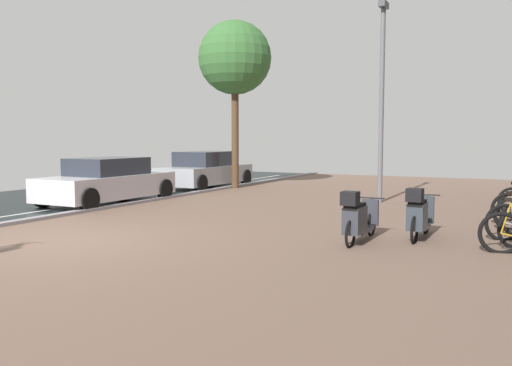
{
  "coord_description": "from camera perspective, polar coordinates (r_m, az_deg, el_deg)",
  "views": [
    {
      "loc": [
        7.77,
        -6.95,
        1.92
      ],
      "look_at": [
        3.13,
        2.13,
        1.06
      ],
      "focal_mm": 37.26,
      "sensor_mm": 36.0,
      "label": 1
    }
  ],
  "objects": [
    {
      "name": "parked_car_near",
      "position": [
        16.33,
        -15.63,
        0.14
      ],
      "size": [
        1.9,
        4.31,
        1.34
      ],
      "color": "silver",
      "rests_on": "ground"
    },
    {
      "name": "street_tree",
      "position": [
        20.59,
        -2.28,
        13.19
      ],
      "size": [
        2.77,
        2.77,
        6.33
      ],
      "color": "brown",
      "rests_on": "ground"
    },
    {
      "name": "lamp_post",
      "position": [
        16.26,
        13.35,
        9.44
      ],
      "size": [
        0.2,
        0.52,
        5.87
      ],
      "color": "slate",
      "rests_on": "ground"
    },
    {
      "name": "ground",
      "position": [
        9.61,
        -15.1,
        -7.0
      ],
      "size": [
        21.0,
        40.0,
        0.13
      ],
      "color": "black"
    },
    {
      "name": "scooter_mid",
      "position": [
        9.88,
        10.86,
        -3.77
      ],
      "size": [
        0.52,
        1.84,
        1.02
      ],
      "color": "black",
      "rests_on": "ground"
    },
    {
      "name": "parked_car_far",
      "position": [
        20.84,
        -5.43,
        1.35
      ],
      "size": [
        1.94,
        4.42,
        1.4
      ],
      "color": "#A6A9AF",
      "rests_on": "ground"
    },
    {
      "name": "scooter_near",
      "position": [
        10.49,
        17.08,
        -3.33
      ],
      "size": [
        0.52,
        1.73,
        1.04
      ],
      "color": "black",
      "rests_on": "ground"
    }
  ]
}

